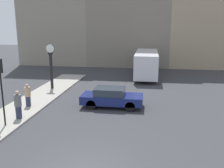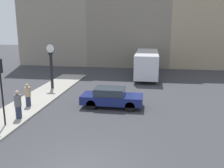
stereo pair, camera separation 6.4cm
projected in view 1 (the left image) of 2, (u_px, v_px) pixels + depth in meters
The scene contains 9 objects.
ground_plane at pixel (82, 168), 10.02m from camera, with size 120.00×120.00×0.00m, color #38383D.
sidewalk_corner at pixel (34, 101), 18.70m from camera, with size 2.75×20.30×0.11m, color #A39E93.
building_row at pixel (130, 5), 33.96m from camera, with size 31.69×5.00×17.38m.
sedan_car at pixel (111, 97), 17.36m from camera, with size 4.25×1.77×1.37m.
bus_distant at pixel (147, 63), 27.46m from camera, with size 2.37×8.41×2.75m.
traffic_light_near at pixel (1, 78), 13.43m from camera, with size 0.26×0.24×3.74m.
street_clock at pixel (51, 65), 21.80m from camera, with size 0.80×0.32×3.93m.
pedestrian_grey_jacket at pixel (18, 105), 14.87m from camera, with size 0.42×0.42×1.72m.
pedestrian_tan_coat at pixel (28, 95), 17.16m from camera, with size 0.40×0.40×1.58m.
Camera 1 is at (2.55, -8.69, 5.58)m, focal length 40.00 mm.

